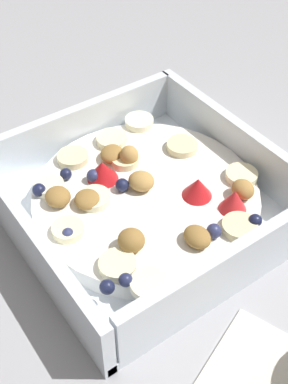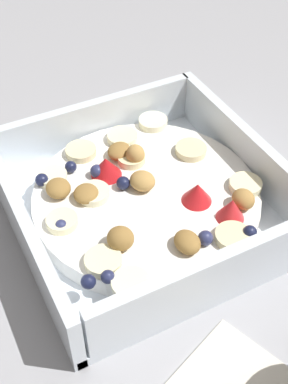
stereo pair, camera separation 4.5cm
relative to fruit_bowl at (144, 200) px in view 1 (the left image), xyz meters
The scene contains 2 objects.
ground_plane 0.02m from the fruit_bowl, 161.62° to the left, with size 2.40×2.40×0.00m, color #9E9EA3.
fruit_bowl is the anchor object (origin of this frame).
Camera 1 is at (0.27, -0.19, 0.35)m, focal length 47.77 mm.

